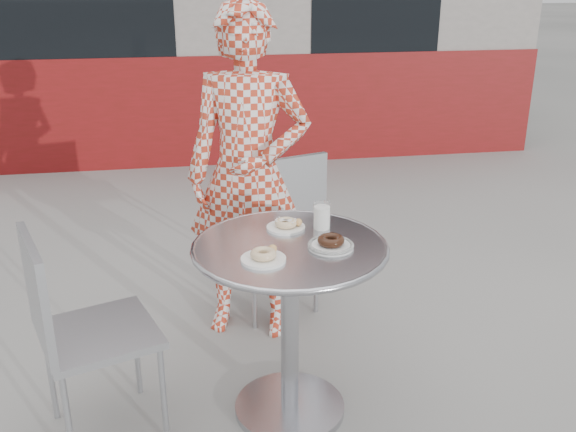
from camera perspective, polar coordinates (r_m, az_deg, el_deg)
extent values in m
plane|color=gray|center=(2.84, 0.19, -16.25)|extent=(60.00, 60.00, 0.00)
cube|color=maroon|center=(6.04, -5.73, 9.39)|extent=(6.02, 0.20, 1.00)
cylinder|color=silver|center=(2.80, 0.15, -16.61)|extent=(0.46, 0.46, 0.03)
cylinder|color=silver|center=(2.59, 0.16, -10.25)|extent=(0.07, 0.07, 0.73)
cylinder|color=silver|center=(2.42, 0.17, -2.79)|extent=(0.73, 0.73, 0.02)
torus|color=silver|center=(2.42, 0.17, -2.79)|extent=(0.75, 0.75, 0.02)
cube|color=#A9ABB1|center=(3.36, -1.62, -1.13)|extent=(0.53, 0.53, 0.03)
cube|color=#A9ABB1|center=(3.12, -0.02, 1.47)|extent=(0.41, 0.16, 0.42)
cube|color=#A9ABB1|center=(2.56, -16.42, -10.03)|extent=(0.52, 0.52, 0.03)
cube|color=#A9ABB1|center=(2.43, -21.41, -6.52)|extent=(0.17, 0.39, 0.41)
imported|color=#B4311B|center=(3.04, -3.54, 3.57)|extent=(0.67, 0.53, 1.62)
cylinder|color=white|center=(2.56, -0.19, -1.03)|extent=(0.15, 0.15, 0.01)
torus|color=tan|center=(2.55, -0.19, -0.62)|extent=(0.09, 0.09, 0.03)
sphere|color=#B77A3F|center=(2.55, 0.93, -0.56)|extent=(0.03, 0.03, 0.03)
cylinder|color=white|center=(2.28, -2.20, -3.86)|extent=(0.16, 0.16, 0.01)
torus|color=tan|center=(2.28, -2.21, -3.39)|extent=(0.09, 0.09, 0.03)
sphere|color=#B77A3F|center=(2.31, -1.38, -2.94)|extent=(0.03, 0.03, 0.03)
cylinder|color=white|center=(2.39, 3.82, -2.67)|extent=(0.17, 0.17, 0.01)
torus|color=black|center=(2.38, 3.84, -2.17)|extent=(0.10, 0.10, 0.03)
torus|color=black|center=(2.39, 3.83, -2.58)|extent=(0.17, 0.17, 0.02)
cylinder|color=white|center=(2.55, 3.03, -0.15)|extent=(0.06, 0.06, 0.09)
cylinder|color=white|center=(2.54, 3.03, 0.05)|extent=(0.07, 0.07, 0.11)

